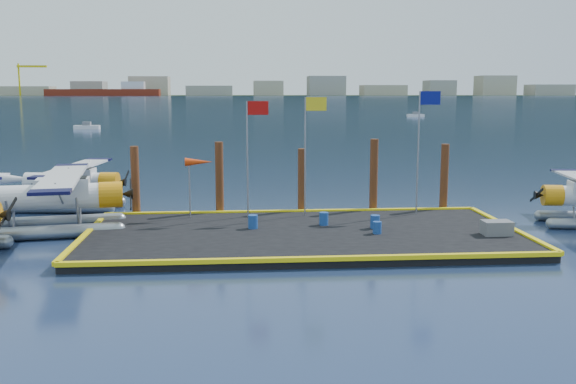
# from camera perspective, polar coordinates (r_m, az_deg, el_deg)

# --- Properties ---
(ground) EXTENTS (4000.00, 4000.00, 0.00)m
(ground) POSITION_cam_1_polar(r_m,az_deg,el_deg) (30.21, 1.33, -4.26)
(ground) COLOR #18284A
(ground) RESTS_ON ground
(dock) EXTENTS (20.00, 10.00, 0.40)m
(dock) POSITION_cam_1_polar(r_m,az_deg,el_deg) (30.17, 1.33, -3.89)
(dock) COLOR black
(dock) RESTS_ON ground
(dock_bumpers) EXTENTS (20.25, 10.25, 0.18)m
(dock_bumpers) POSITION_cam_1_polar(r_m,az_deg,el_deg) (30.10, 1.34, -3.35)
(dock_bumpers) COLOR yellow
(dock_bumpers) RESTS_ON dock
(far_backdrop) EXTENTS (3050.00, 2050.00, 810.00)m
(far_backdrop) POSITION_cam_1_polar(r_m,az_deg,el_deg) (1783.40, 3.21, 9.07)
(far_backdrop) COLOR black
(far_backdrop) RESTS_ON ground
(seaplane_b) EXTENTS (9.75, 10.70, 3.78)m
(seaplane_b) POSITION_cam_1_polar(r_m,az_deg,el_deg) (33.17, -20.05, -0.71)
(seaplane_b) COLOR gray
(seaplane_b) RESTS_ON ground
(seaplane_c) EXTENTS (8.71, 9.61, 3.40)m
(seaplane_c) POSITION_cam_1_polar(r_m,az_deg,el_deg) (39.60, -18.89, 0.61)
(seaplane_c) COLOR gray
(seaplane_c) RESTS_ON ground
(drum_0) EXTENTS (0.46, 0.46, 0.65)m
(drum_0) POSITION_cam_1_polar(r_m,az_deg,el_deg) (30.73, -3.13, -2.65)
(drum_0) COLOR navy
(drum_0) RESTS_ON dock
(drum_1) EXTENTS (0.40, 0.40, 0.57)m
(drum_1) POSITION_cam_1_polar(r_m,az_deg,el_deg) (29.87, 7.93, -3.15)
(drum_1) COLOR navy
(drum_1) RESTS_ON dock
(drum_2) EXTENTS (0.45, 0.45, 0.64)m
(drum_2) POSITION_cam_1_polar(r_m,az_deg,el_deg) (30.99, 7.74, -2.64)
(drum_2) COLOR navy
(drum_2) RESTS_ON dock
(drum_5) EXTENTS (0.45, 0.45, 0.63)m
(drum_5) POSITION_cam_1_polar(r_m,az_deg,el_deg) (31.51, 3.20, -2.38)
(drum_5) COLOR navy
(drum_5) RESTS_ON dock
(crate) EXTENTS (1.29, 0.86, 0.65)m
(crate) POSITION_cam_1_polar(r_m,az_deg,el_deg) (30.86, 18.06, -3.05)
(crate) COLOR slate
(crate) RESTS_ON dock
(flagpole_red) EXTENTS (1.14, 0.08, 6.00)m
(flagpole_red) POSITION_cam_1_polar(r_m,az_deg,el_deg) (33.15, -3.29, 4.61)
(flagpole_red) COLOR gray
(flagpole_red) RESTS_ON dock
(flagpole_yellow) EXTENTS (1.14, 0.08, 6.20)m
(flagpole_yellow) POSITION_cam_1_polar(r_m,az_deg,el_deg) (33.35, 1.88, 4.84)
(flagpole_yellow) COLOR gray
(flagpole_yellow) RESTS_ON dock
(flagpole_blue) EXTENTS (1.14, 0.08, 6.50)m
(flagpole_blue) POSITION_cam_1_polar(r_m,az_deg,el_deg) (34.54, 11.85, 5.09)
(flagpole_blue) COLOR gray
(flagpole_blue) RESTS_ON dock
(windsock) EXTENTS (1.40, 0.44, 3.12)m
(windsock) POSITION_cam_1_polar(r_m,az_deg,el_deg) (33.31, -7.98, 2.54)
(windsock) COLOR gray
(windsock) RESTS_ON dock
(piling_0) EXTENTS (0.44, 0.44, 4.00)m
(piling_0) POSITION_cam_1_polar(r_m,az_deg,el_deg) (35.41, -13.41, 0.76)
(piling_0) COLOR #462914
(piling_0) RESTS_ON ground
(piling_1) EXTENTS (0.44, 0.44, 4.20)m
(piling_1) POSITION_cam_1_polar(r_m,az_deg,el_deg) (34.99, -6.11, 1.02)
(piling_1) COLOR #462914
(piling_1) RESTS_ON ground
(piling_2) EXTENTS (0.44, 0.44, 3.80)m
(piling_2) POSITION_cam_1_polar(r_m,az_deg,el_deg) (35.19, 1.24, 0.79)
(piling_2) COLOR #462914
(piling_2) RESTS_ON ground
(piling_3) EXTENTS (0.44, 0.44, 4.30)m
(piling_3) POSITION_cam_1_polar(r_m,az_deg,el_deg) (35.79, 7.62, 1.25)
(piling_3) COLOR #462914
(piling_3) RESTS_ON ground
(piling_4) EXTENTS (0.44, 0.44, 4.00)m
(piling_4) POSITION_cam_1_polar(r_m,az_deg,el_deg) (36.86, 13.71, 1.06)
(piling_4) COLOR #462914
(piling_4) RESTS_ON ground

